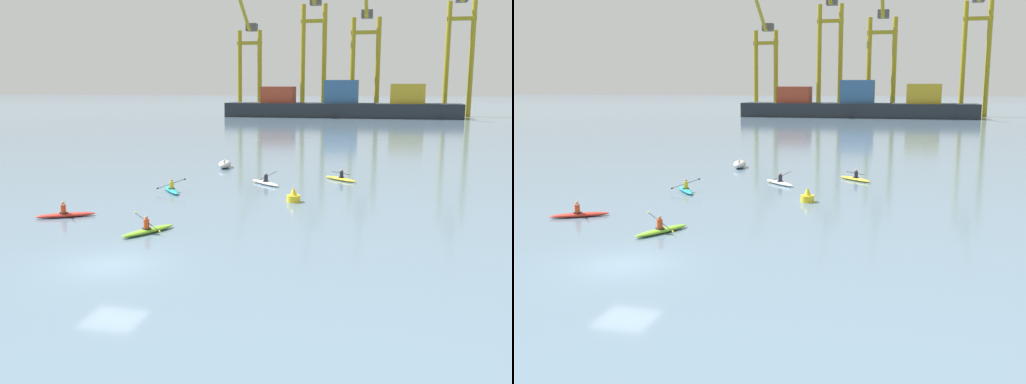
{
  "view_description": "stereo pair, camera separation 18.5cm",
  "coord_description": "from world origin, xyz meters",
  "views": [
    {
      "loc": [
        11.51,
        -22.04,
        7.65
      ],
      "look_at": [
        2.92,
        15.18,
        0.6
      ],
      "focal_mm": 40.72,
      "sensor_mm": 36.0,
      "label": 1
    },
    {
      "loc": [
        11.69,
        -22.0,
        7.65
      ],
      "look_at": [
        2.92,
        15.18,
        0.6
      ],
      "focal_mm": 40.72,
      "sensor_mm": 36.0,
      "label": 2
    }
  ],
  "objects": [
    {
      "name": "kayak_lime",
      "position": [
        -0.66,
        5.47,
        0.17
      ],
      "size": [
        2.1,
        3.29,
        1.05
      ],
      "color": "#7ABC2D",
      "rests_on": "ground"
    },
    {
      "name": "kayak_white",
      "position": [
        2.17,
        21.67,
        0.17
      ],
      "size": [
        2.92,
        2.73,
        1.02
      ],
      "color": "silver",
      "rests_on": "ground"
    },
    {
      "name": "gantry_crane_east_mid",
      "position": [
        4.78,
        127.52,
        16.96
      ],
      "size": [
        7.39,
        20.29,
        34.88
      ],
      "color": "olive",
      "rests_on": "ground"
    },
    {
      "name": "gantry_crane_west_mid",
      "position": [
        -8.63,
        131.38,
        18.88
      ],
      "size": [
        6.76,
        16.73,
        39.76
      ],
      "color": "olive",
      "rests_on": "ground"
    },
    {
      "name": "kayak_teal",
      "position": [
        -3.82,
        17.01,
        0.17
      ],
      "size": [
        2.45,
        3.12,
        0.96
      ],
      "color": "teal",
      "rests_on": "ground"
    },
    {
      "name": "kayak_yellow",
      "position": [
        7.75,
        24.95,
        0.17
      ],
      "size": [
        2.96,
        2.68,
        0.95
      ],
      "color": "yellow",
      "rests_on": "ground"
    },
    {
      "name": "gantry_crane_west",
      "position": [
        -26.03,
        132.17,
        15.85
      ],
      "size": [
        6.71,
        20.55,
        32.79
      ],
      "color": "olive",
      "rests_on": "ground"
    },
    {
      "name": "ground_plane",
      "position": [
        0.0,
        0.0,
        0.0
      ],
      "size": [
        800.0,
        800.0,
        0.0
      ],
      "primitive_type": "plane",
      "color": "slate"
    },
    {
      "name": "gantry_crane_east",
      "position": [
        27.2,
        129.49,
        18.31
      ],
      "size": [
        6.88,
        17.52,
        36.31
      ],
      "color": "olive",
      "rests_on": "ground"
    },
    {
      "name": "channel_buoy",
      "position": [
        5.43,
        15.38,
        0.36
      ],
      "size": [
        0.9,
        0.9,
        1.0
      ],
      "color": "yellow",
      "rests_on": "ground"
    },
    {
      "name": "capsized_dinghy",
      "position": [
        -3.46,
        29.87,
        0.35
      ],
      "size": [
        1.37,
        2.7,
        0.76
      ],
      "color": "beige",
      "rests_on": "ground"
    },
    {
      "name": "container_barge",
      "position": [
        0.04,
        119.22,
        2.86
      ],
      "size": [
        55.58,
        8.76,
        8.84
      ],
      "color": "#1E2328",
      "rests_on": "ground"
    },
    {
      "name": "kayak_red",
      "position": [
        -6.91,
        7.86,
        0.17
      ],
      "size": [
        3.24,
        2.23,
        1.01
      ],
      "color": "red",
      "rests_on": "ground"
    }
  ]
}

